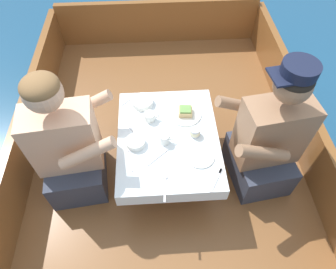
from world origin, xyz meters
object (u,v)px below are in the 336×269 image
person_port (69,148)px  tin_can (195,132)px  coffee_cup_starboard (150,117)px  person_starboard (268,141)px  sandwich (185,111)px  coffee_cup_port (165,139)px

person_port → tin_can: bearing=-2.5°
coffee_cup_starboard → tin_can: 0.32m
tin_can → person_starboard: bearing=-10.5°
person_port → tin_can: size_ratio=14.43×
person_port → sandwich: person_port is taller
sandwich → coffee_cup_starboard: bearing=-172.5°
coffee_cup_port → coffee_cup_starboard: (-0.09, 0.19, -0.01)m
person_starboard → tin_can: 0.46m
person_starboard → sandwich: person_starboard is taller
person_starboard → coffee_cup_starboard: 0.77m
person_starboard → person_port: bearing=-9.5°
coffee_cup_port → tin_can: coffee_cup_port is taller
person_port → person_starboard: 1.24m
person_port → tin_can: person_port is taller
person_port → sandwich: 0.78m
person_starboard → coffee_cup_port: person_starboard is taller
person_port → coffee_cup_port: 0.60m
person_port → coffee_cup_starboard: (0.51, 0.20, 0.03)m
sandwich → coffee_cup_port: size_ratio=1.09×
person_port → coffee_cup_port: (0.60, 0.00, 0.04)m
tin_can → person_port: bearing=-176.1°
coffee_cup_starboard → tin_can: bearing=-27.0°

